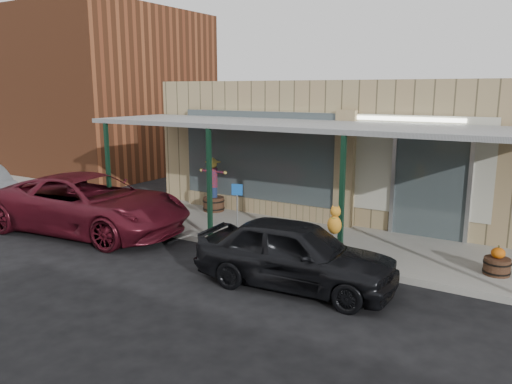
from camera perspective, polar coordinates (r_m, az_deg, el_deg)
The scene contains 10 objects.
ground at distance 10.55m, azimuth -4.34°, elevation -10.37°, with size 120.00×120.00×0.00m, color black.
sidewalk at distance 13.43m, azimuth 4.73°, elevation -5.14°, with size 40.00×3.20×0.15m, color gray.
storefront at distance 17.16m, azimuth 11.79°, elevation 5.21°, with size 12.00×6.25×4.20m.
awning at distance 12.86m, azimuth 4.87°, elevation 7.44°, with size 12.00×3.00×3.04m.
block_buildings_near at distance 17.50m, azimuth 19.50°, elevation 10.42°, with size 61.00×8.00×8.00m.
barrel_scarecrow at distance 15.84m, azimuth -4.88°, elevation -0.11°, with size 1.04×0.67×1.71m.
barrel_pumpkin at distance 11.65m, azimuth 25.84°, elevation -7.44°, with size 0.69×0.69×0.63m.
handicap_sign at distance 12.94m, azimuth -2.17°, elevation -1.27°, with size 0.28×0.10×1.40m.
parked_sedan at distance 10.16m, azimuth 4.53°, elevation -7.02°, with size 4.21×2.03×1.57m.
car_maroon at distance 14.70m, azimuth -18.55°, elevation -1.28°, with size 2.69×5.84×1.62m, color #52101C.
Camera 1 is at (5.77, -7.89, 3.95)m, focal length 35.00 mm.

